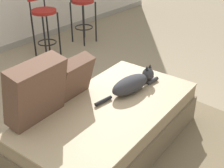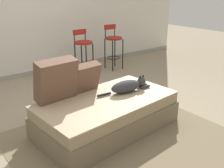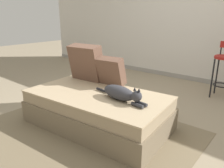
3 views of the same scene
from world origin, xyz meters
name	(u,v)px [view 2 (image 2 of 3)]	position (x,y,z in m)	size (l,w,h in m)	color
ground_plane	(90,117)	(0.00, 0.00, 0.00)	(16.00, 16.00, 0.00)	gray
wall_back_panel	(21,7)	(0.00, 2.25, 1.30)	(8.00, 0.10, 2.60)	silver
wall_baseboard_trim	(29,73)	(0.00, 2.20, 0.04)	(8.00, 0.02, 0.09)	gray
area_rug	(123,139)	(0.00, -0.70, 0.00)	(2.36, 2.00, 0.01)	#75664C
couch	(107,114)	(0.00, -0.40, 0.21)	(1.73, 1.04, 0.41)	#766750
throw_pillow_corner	(56,80)	(-0.49, -0.09, 0.66)	(0.49, 0.30, 0.50)	brown
throw_pillow_middle	(86,77)	(-0.07, -0.05, 0.59)	(0.37, 0.25, 0.37)	brown
cat	(128,86)	(0.34, -0.38, 0.48)	(0.74, 0.21, 0.19)	#333338
bar_stool_near_window	(83,48)	(0.89, 1.58, 0.54)	(0.34, 0.34, 0.88)	black
bar_stool_by_doorway	(113,43)	(1.62, 1.58, 0.55)	(0.34, 0.34, 0.92)	black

